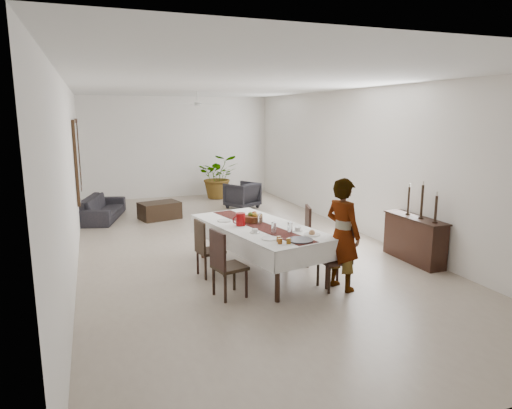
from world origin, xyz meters
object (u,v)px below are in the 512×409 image
Objects in this scene: dining_table_top at (259,228)px; sideboard_body at (414,240)px; woman at (343,234)px; red_pitcher at (241,219)px; sofa at (102,208)px.

dining_table_top reaches higher than sideboard_body.
dining_table_top is at bearing 20.37° from woman.
sofa is at bearing 112.71° from red_pitcher.
woman reaches higher than sideboard_body.
sofa is at bearing 9.52° from woman.
woman is at bearing -45.73° from red_pitcher.
woman is at bearing -63.54° from dining_table_top.
dining_table_top is 2.91m from sideboard_body.
sideboard_body is at bearing -87.65° from woman.
woman is at bearing -137.05° from sofa.
sideboard_body is (3.15, -0.52, -0.52)m from red_pitcher.
dining_table_top is 5.65m from sofa.
woman reaches higher than dining_table_top.
red_pitcher is at bearing 25.89° from woman.
red_pitcher is 0.11× the size of sofa.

